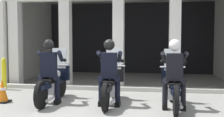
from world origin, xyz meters
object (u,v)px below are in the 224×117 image
Objects in this scene: motorcycle_left at (54,82)px; motorcycle_right at (173,86)px; police_officer_center at (109,67)px; bollard_kerbside at (4,74)px; traffic_cone_flank at (2,91)px; motorcycle_center at (111,83)px; police_officer_left at (49,66)px; police_officer_right at (174,68)px.

motorcycle_left is 2.98m from motorcycle_right.
bollard_kerbside is (-3.62, 1.66, -0.44)m from police_officer_center.
bollard_kerbside reaches higher than traffic_cone_flank.
motorcycle_left is 2.53m from bollard_kerbside.
motorcycle_center is 1.00× the size of motorcycle_right.
motorcycle_center is (1.49, 0.26, -0.44)m from police_officer_left.
traffic_cone_flank is (-1.23, -0.04, -0.65)m from police_officer_left.
motorcycle_right reaches higher than bollard_kerbside.
motorcycle_left is at bearing 172.64° from police_officer_center.
police_officer_center is 2.80m from traffic_cone_flank.
police_officer_right is at bearing -19.18° from bollard_kerbside.
bollard_kerbside is (-0.90, 1.67, 0.21)m from traffic_cone_flank.
police_officer_center is at bearing 8.77° from police_officer_left.
motorcycle_right is at bearing 10.38° from police_officer_center.
motorcycle_center is (1.49, -0.02, 0.00)m from motorcycle_left.
motorcycle_left is at bearing 99.39° from police_officer_left.
motorcycle_right is at bearing -0.48° from motorcycle_center.
motorcycle_center is at bearing 8.77° from motorcycle_left.
motorcycle_center is 1.60m from police_officer_right.
motorcycle_right is at bearing -16.30° from bollard_kerbside.
motorcycle_right is (2.98, -0.15, 0.00)m from motorcycle_left.
traffic_cone_flank is 0.59× the size of bollard_kerbside.
motorcycle_center is 1.50m from motorcycle_right.
police_officer_right is at bearing -11.03° from motorcycle_center.
motorcycle_center is 1.29× the size of police_officer_right.
motorcycle_center is 2.03× the size of bollard_kerbside.
police_officer_right is (1.49, -0.41, 0.44)m from motorcycle_center.
police_officer_right reaches higher than motorcycle_right.
motorcycle_center is 3.46× the size of traffic_cone_flank.
motorcycle_left is 1.29× the size of police_officer_left.
police_officer_center is at bearing -86.00° from motorcycle_center.
police_officer_right is 4.26m from traffic_cone_flank.
traffic_cone_flank is at bearing -61.68° from bollard_kerbside.
police_officer_right is 1.58× the size of bollard_kerbside.
police_officer_center is 1.58× the size of bollard_kerbside.
police_officer_left reaches higher than bollard_kerbside.
motorcycle_left is 2.03× the size of bollard_kerbside.
motorcycle_left is 1.49m from motorcycle_center.
police_officer_left is 1.58× the size of bollard_kerbside.
motorcycle_right is 5.33m from bollard_kerbside.
police_officer_left is 0.78× the size of motorcycle_center.
police_officer_right reaches higher than motorcycle_left.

